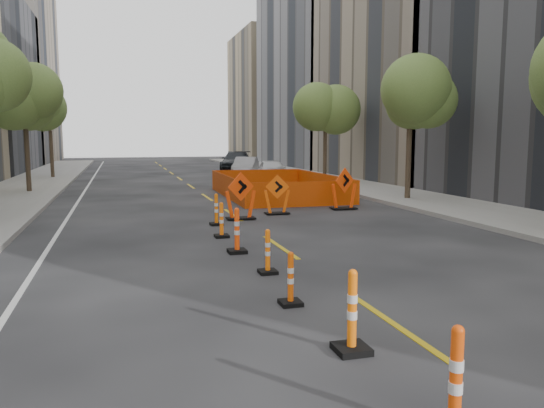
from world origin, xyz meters
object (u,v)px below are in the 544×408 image
object	(u,v)px
channelizer_5	(222,220)
channelizer_4	(237,230)
channelizer_1	(352,311)
chevron_sign_center	(277,195)
channelizer_2	(291,278)
channelizer_6	(216,209)
parked_car_mid	(246,167)
parked_car_far	(237,161)
channelizer_3	(268,251)
parked_car_near	(272,170)
channelizer_0	(456,382)
chevron_sign_right	(344,189)
chevron_sign_left	(241,196)

from	to	relation	value
channelizer_5	channelizer_4	bearing A→B (deg)	-90.35
channelizer_1	chevron_sign_center	bearing A→B (deg)	77.88
channelizer_2	channelizer_6	distance (m)	8.54
parked_car_mid	parked_car_far	size ratio (longest dim) A/B	0.74
channelizer_3	channelizer_6	distance (m)	6.40
channelizer_4	parked_car_near	xyz separation A→B (m)	(6.72, 20.30, 0.16)
channelizer_4	parked_car_far	world-z (taller)	parked_car_far
chevron_sign_center	channelizer_0	bearing A→B (deg)	-75.28
chevron_sign_right	parked_car_near	size ratio (longest dim) A/B	0.39
channelizer_2	chevron_sign_right	bearing A→B (deg)	62.11
channelizer_0	channelizer_3	xyz separation A→B (m)	(-0.05, 6.40, -0.09)
chevron_sign_right	parked_car_far	world-z (taller)	parked_car_far
chevron_sign_right	parked_car_mid	world-z (taller)	chevron_sign_right
channelizer_1	channelizer_3	xyz separation A→B (m)	(0.03, 4.27, -0.09)
channelizer_6	parked_car_near	bearing A→B (deg)	67.99
chevron_sign_left	channelizer_0	bearing A→B (deg)	-108.85
channelizer_5	parked_car_mid	bearing A→B (deg)	75.12
chevron_sign_left	channelizer_6	bearing A→B (deg)	-151.84
channelizer_4	channelizer_3	bearing A→B (deg)	-84.84
channelizer_0	channelizer_4	distance (m)	8.54
channelizer_1	channelizer_2	distance (m)	2.14
channelizer_1	chevron_sign_right	xyz separation A→B (m)	(5.60, 13.02, 0.26)
chevron_sign_right	parked_car_far	distance (m)	24.23
channelizer_0	chevron_sign_center	world-z (taller)	chevron_sign_center
channelizer_1	channelizer_5	xyz separation A→B (m)	(-0.15, 8.54, -0.06)
channelizer_6	chevron_sign_center	bearing A→B (deg)	34.73
channelizer_5	chevron_sign_center	distance (m)	4.85
channelizer_3	channelizer_2	bearing A→B (deg)	-95.10
channelizer_3	chevron_sign_right	bearing A→B (deg)	57.52
chevron_sign_right	parked_car_near	xyz separation A→B (m)	(0.96, 13.68, -0.11)
chevron_sign_right	channelizer_5	bearing A→B (deg)	-165.97
channelizer_4	chevron_sign_center	size ratio (longest dim) A/B	0.77
channelizer_5	chevron_sign_right	distance (m)	7.30
channelizer_5	chevron_sign_left	distance (m)	3.34
channelizer_0	channelizer_5	world-z (taller)	channelizer_0
channelizer_4	parked_car_near	world-z (taller)	parked_car_near
channelizer_4	parked_car_far	bearing A→B (deg)	77.78
parked_car_near	parked_car_mid	bearing A→B (deg)	106.24
channelizer_5	parked_car_near	xyz separation A→B (m)	(6.71, 18.16, 0.22)
channelizer_4	parked_car_mid	bearing A→B (deg)	76.31
parked_car_far	channelizer_2	bearing A→B (deg)	-83.45
channelizer_2	parked_car_near	distance (m)	25.47
channelizer_1	channelizer_6	world-z (taller)	channelizer_1
channelizer_2	parked_car_mid	distance (m)	30.08
chevron_sign_center	parked_car_mid	bearing A→B (deg)	104.99
channelizer_2	channelizer_6	bearing A→B (deg)	88.39
channelizer_0	chevron_sign_right	size ratio (longest dim) A/B	0.67
channelizer_3	channelizer_5	size ratio (longest dim) A/B	0.94
channelizer_5	chevron_sign_center	size ratio (longest dim) A/B	0.69
channelizer_5	channelizer_6	bearing A→B (deg)	83.88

